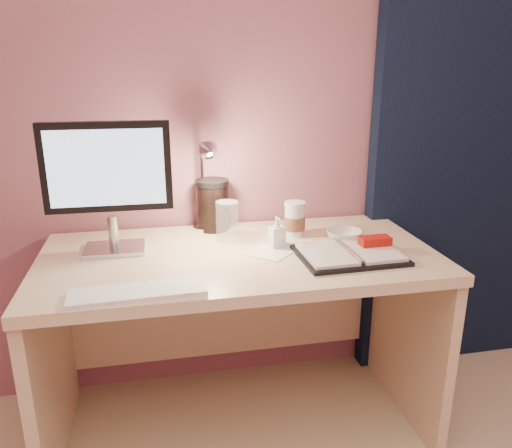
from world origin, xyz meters
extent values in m
plane|color=#955666|center=(0.00, 1.75, 1.25)|extent=(3.50, 0.00, 3.50)
cube|color=black|center=(1.05, 1.69, 1.10)|extent=(0.85, 0.08, 2.20)
cube|color=beige|center=(0.00, 1.38, 0.71)|extent=(1.40, 0.70, 0.04)
cube|color=beige|center=(-0.68, 1.38, 0.34)|extent=(0.04, 0.66, 0.69)
cube|color=beige|center=(0.68, 1.38, 0.34)|extent=(0.04, 0.66, 0.69)
cube|color=beige|center=(0.00, 1.71, 0.40)|extent=(1.32, 0.03, 0.55)
cube|color=silver|center=(-0.44, 1.49, 0.74)|extent=(0.21, 0.16, 0.01)
cylinder|color=silver|center=(-0.44, 1.49, 0.80)|extent=(0.03, 0.03, 0.12)
cube|color=black|center=(-0.44, 1.49, 1.04)|extent=(0.43, 0.04, 0.31)
cube|color=#BBDFFF|center=(-0.44, 1.46, 1.04)|extent=(0.38, 0.01, 0.26)
cube|color=white|center=(-0.35, 1.10, 0.74)|extent=(0.40, 0.14, 0.02)
cube|color=black|center=(0.37, 1.26, 0.74)|extent=(0.36, 0.27, 0.01)
cube|color=silver|center=(0.28, 1.26, 0.75)|extent=(0.16, 0.24, 0.01)
cube|color=silver|center=(0.45, 1.26, 0.75)|extent=(0.16, 0.24, 0.01)
cube|color=#B21B0F|center=(0.48, 1.30, 0.77)|extent=(0.11, 0.06, 0.03)
cube|color=silver|center=(0.21, 1.40, 0.73)|extent=(0.18, 0.18, 0.00)
cube|color=silver|center=(0.11, 1.36, 0.73)|extent=(0.20, 0.20, 0.00)
cylinder|color=white|center=(0.24, 1.52, 0.79)|extent=(0.08, 0.08, 0.12)
cylinder|color=brown|center=(0.24, 1.52, 0.78)|extent=(0.08, 0.08, 0.05)
cylinder|color=white|center=(0.24, 1.52, 0.86)|extent=(0.08, 0.08, 0.01)
cylinder|color=white|center=(-0.02, 1.53, 0.81)|extent=(0.09, 0.09, 0.15)
imported|color=silver|center=(0.41, 1.42, 0.75)|extent=(0.16, 0.16, 0.04)
imported|color=white|center=(0.15, 1.41, 0.79)|extent=(0.06, 0.06, 0.11)
cylinder|color=black|center=(-0.06, 1.67, 0.82)|extent=(0.13, 0.13, 0.18)
cylinder|color=silver|center=(-0.10, 1.66, 0.74)|extent=(0.09, 0.09, 0.01)
cylinder|color=silver|center=(-0.10, 1.66, 0.91)|extent=(0.01, 0.01, 0.34)
cone|color=silver|center=(-0.11, 1.51, 1.08)|extent=(0.07, 0.07, 0.07)
camera|label=1|loc=(-0.27, -0.26, 1.37)|focal=35.00mm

